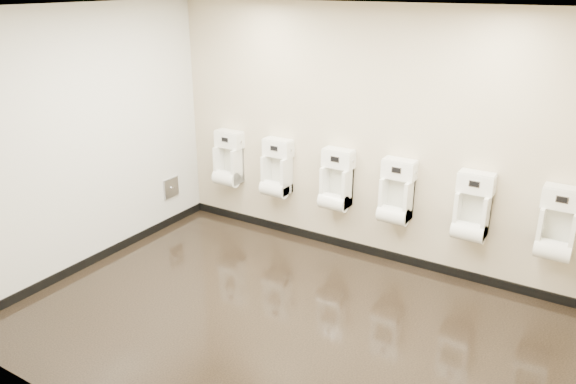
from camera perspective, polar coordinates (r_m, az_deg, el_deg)
name	(u,v)px	position (r m, az deg, el deg)	size (l,w,h in m)	color
ground	(285,325)	(5.36, -0.29, -13.36)	(5.00, 3.50, 0.00)	black
ceiling	(284,9)	(4.44, -0.36, 18.07)	(5.00, 3.50, 0.00)	white
back_wall	(370,137)	(6.20, 8.32, 5.54)	(5.00, 0.02, 2.80)	beige
front_wall	(129,270)	(3.49, -15.88, -7.58)	(5.00, 0.02, 2.80)	beige
left_wall	(85,141)	(6.35, -19.90, 4.85)	(0.02, 3.50, 2.80)	beige
tile_overlay_left	(86,141)	(6.34, -19.87, 4.85)	(0.01, 3.50, 2.80)	silver
skirting_back	(363,249)	(6.67, 7.67, -5.73)	(5.00, 0.02, 0.10)	black
skirting_left	(101,255)	(6.81, -18.45, -6.13)	(0.02, 3.50, 0.10)	black
access_panel	(171,188)	(7.37, -11.80, 0.44)	(0.04, 0.25, 0.25)	#9E9EA3
urinal_0	(228,163)	(7.19, -6.09, 3.00)	(0.37, 0.28, 0.68)	white
urinal_1	(277,172)	(6.78, -1.17, 2.02)	(0.37, 0.28, 0.68)	white
urinal_2	(336,184)	(6.40, 4.91, 0.79)	(0.37, 0.28, 0.68)	white
urinal_3	(396,196)	(6.14, 10.93, -0.44)	(0.37, 0.28, 0.68)	white
urinal_4	(472,212)	(5.93, 18.18, -1.92)	(0.37, 0.28, 0.68)	white
urinal_5	(557,229)	(5.83, 25.66, -3.40)	(0.37, 0.28, 0.68)	white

